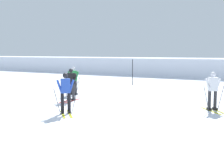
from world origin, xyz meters
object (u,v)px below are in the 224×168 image
at_px(skier_green, 73,80).
at_px(trail_marker_pole, 132,72).
at_px(skier_blue, 66,92).
at_px(skier_white, 213,90).
at_px(skier_black, 71,83).

height_order(skier_green, trail_marker_pole, trail_marker_pole).
xyz_separation_m(skier_blue, skier_green, (-3.01, 4.46, 0.00)).
xyz_separation_m(skier_white, trail_marker_pole, (-7.48, 7.28, 0.09)).
relative_size(skier_green, trail_marker_pole, 0.85).
bearing_deg(skier_green, trail_marker_pole, 83.74).
distance_m(skier_black, trail_marker_pole, 8.30).
height_order(skier_black, skier_blue, same).
bearing_deg(skier_blue, skier_white, 35.93).
relative_size(skier_blue, trail_marker_pole, 0.85).
bearing_deg(skier_black, skier_green, 123.74).
distance_m(skier_white, skier_blue, 6.41).
bearing_deg(skier_blue, skier_black, 124.19).
bearing_deg(skier_black, skier_white, 8.11).
bearing_deg(skier_black, skier_blue, -55.81).
height_order(skier_white, skier_blue, same).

